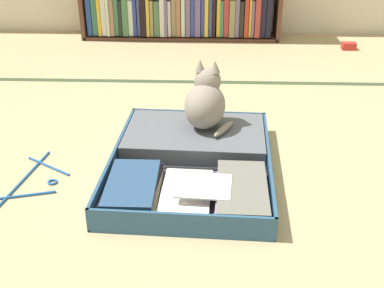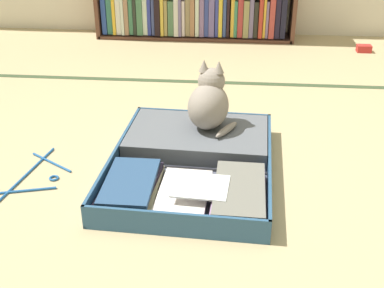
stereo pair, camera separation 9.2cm
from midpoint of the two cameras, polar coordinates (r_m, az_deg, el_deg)
The scene contains 6 objects.
ground_plane at distance 1.94m, azimuth 4.77°, elevation -6.02°, with size 10.00×10.00×0.00m, color tan.
tatami_border at distance 3.06m, azimuth 5.14°, elevation 7.04°, with size 4.80×0.05×0.00m.
open_suitcase at distance 2.11m, azimuth 1.41°, elevation -1.71°, with size 0.69×0.89×0.10m.
black_cat at distance 2.23m, azimuth 3.21°, elevation 4.78°, with size 0.25×0.27×0.30m.
clothes_hanger at distance 2.15m, azimuth -16.41°, elevation -3.52°, with size 0.27×0.46×0.01m.
small_red_pouch at distance 3.87m, azimuth 19.84°, elevation 10.29°, with size 0.10×0.07×0.05m.
Camera 2 is at (0.03, -1.62, 1.08)m, focal length 46.33 mm.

